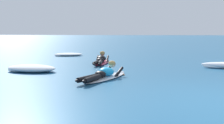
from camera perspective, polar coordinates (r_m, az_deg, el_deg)
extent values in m
plane|color=#235B84|center=(15.89, 11.77, 1.22)|extent=(120.00, 120.00, 0.00)
ellipsoid|color=silver|center=(8.34, -1.28, -3.11)|extent=(1.37, 2.26, 0.07)
ellipsoid|color=silver|center=(9.26, 1.87, -2.08)|extent=(0.27, 0.26, 0.06)
ellipsoid|color=#1E9EDB|center=(8.36, -1.12, -1.94)|extent=(0.61, 0.73, 0.34)
ellipsoid|color=black|center=(8.05, -2.37, -2.49)|extent=(0.42, 0.39, 0.20)
cylinder|color=black|center=(7.62, -5.00, -3.25)|extent=(0.48, 0.80, 0.14)
ellipsoid|color=black|center=(7.30, -6.90, -3.70)|extent=(0.18, 0.24, 0.08)
cylinder|color=black|center=(7.54, -3.98, -3.35)|extent=(0.40, 0.82, 0.14)
ellipsoid|color=black|center=(7.18, -5.53, -3.85)|extent=(0.18, 0.24, 0.08)
cylinder|color=black|center=(8.78, -1.29, -2.06)|extent=(0.32, 0.60, 0.35)
sphere|color=tan|center=(9.14, -0.08, -2.36)|extent=(0.09, 0.09, 0.09)
cylinder|color=black|center=(8.56, 1.23, -2.29)|extent=(0.32, 0.60, 0.35)
sphere|color=tan|center=(8.91, 2.31, -2.59)|extent=(0.09, 0.09, 0.09)
sphere|color=tan|center=(8.66, 0.06, -0.42)|extent=(0.21, 0.21, 0.21)
ellipsoid|color=#AD894C|center=(8.64, 0.00, -0.24)|extent=(0.28, 0.27, 0.16)
ellipsoid|color=#E54C66|center=(12.12, -2.19, -0.09)|extent=(0.55, 2.13, 0.07)
ellipsoid|color=#E54C66|center=(13.12, -1.62, 0.46)|extent=(0.20, 0.20, 0.06)
ellipsoid|color=black|center=(12.15, -2.17, 0.71)|extent=(0.40, 0.63, 0.34)
ellipsoid|color=black|center=(11.79, -2.40, 0.38)|extent=(0.34, 0.28, 0.20)
cylinder|color=black|center=(11.25, -3.18, -0.08)|extent=(0.19, 0.84, 0.14)
ellipsoid|color=black|center=(10.84, -3.63, -0.33)|extent=(0.10, 0.22, 0.08)
cylinder|color=black|center=(11.22, -2.38, -0.08)|extent=(0.19, 0.84, 0.14)
ellipsoid|color=black|center=(10.81, -2.54, -0.34)|extent=(0.10, 0.22, 0.08)
cylinder|color=black|center=(12.54, -2.96, 0.52)|extent=(0.09, 0.60, 0.35)
sphere|color=tan|center=(12.93, -2.71, 0.26)|extent=(0.09, 0.09, 0.09)
cylinder|color=black|center=(12.46, -0.97, 0.49)|extent=(0.09, 0.60, 0.35)
sphere|color=tan|center=(12.84, -0.79, 0.22)|extent=(0.09, 0.09, 0.09)
sphere|color=tan|center=(12.51, -1.95, 1.72)|extent=(0.21, 0.21, 0.21)
ellipsoid|color=#AD894C|center=(12.48, -1.96, 1.85)|extent=(0.22, 0.20, 0.16)
ellipsoid|color=white|center=(10.02, -15.91, -1.21)|extent=(1.81, 1.11, 0.25)
ellipsoid|color=white|center=(9.95, -13.36, -1.40)|extent=(0.69, 0.55, 0.18)
ellipsoid|color=white|center=(10.21, -18.68, -1.49)|extent=(0.72, 0.60, 0.14)
ellipsoid|color=white|center=(11.23, 20.37, -0.84)|extent=(1.06, 0.54, 0.14)
ellipsoid|color=white|center=(15.74, -8.76, 1.54)|extent=(1.69, 1.21, 0.17)
ellipsoid|color=white|center=(15.88, -7.37, 1.51)|extent=(0.68, 0.63, 0.12)
ellipsoid|color=white|center=(15.67, -10.44, 1.34)|extent=(0.69, 0.65, 0.09)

